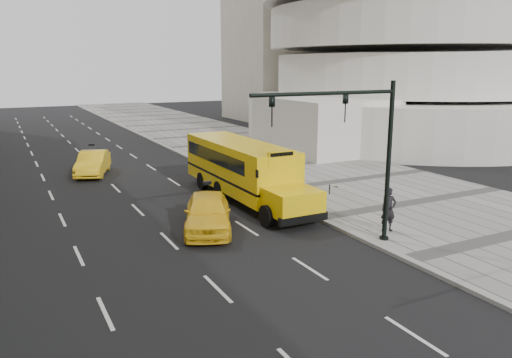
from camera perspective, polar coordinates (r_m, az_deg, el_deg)
name	(u,v)px	position (r m, az deg, el deg)	size (l,w,h in m)	color
ground	(157,207)	(25.52, -11.20, -3.19)	(140.00, 140.00, 0.00)	black
sidewalk_museum	(350,181)	(30.89, 10.64, -0.22)	(12.00, 140.00, 0.15)	gray
curb_museum	(263,192)	(27.68, 0.78, -1.52)	(0.30, 140.00, 0.15)	gray
school_bus	(241,166)	(26.30, -1.68, 1.49)	(2.96, 11.56, 3.19)	yellow
taxi_near	(208,212)	(21.48, -5.55, -3.80)	(1.92, 4.77, 1.63)	yellow
taxi_far	(93,163)	(33.99, -18.15, 1.73)	(1.61, 4.63, 1.53)	yellow
pedestrian	(388,210)	(21.47, 14.90, -3.40)	(0.69, 0.45, 1.89)	black
traffic_signal	(361,144)	(18.92, 11.87, 3.90)	(6.18, 0.36, 6.40)	black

